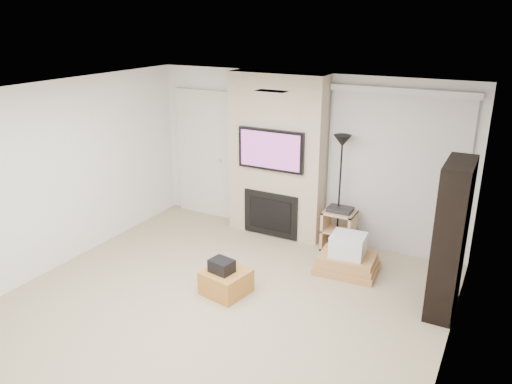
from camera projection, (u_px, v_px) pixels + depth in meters
The scene contains 15 objects.
floor at pixel (207, 317), 5.72m from camera, with size 5.00×5.50×0.00m, color tan.
ceiling at pixel (199, 98), 4.89m from camera, with size 5.00×5.50×0.00m, color white.
wall_back at pixel (304, 156), 7.60m from camera, with size 5.00×2.50×0.00m, color white.
wall_left at pixel (41, 182), 6.41m from camera, with size 5.50×2.50×0.00m, color white.
wall_right at pixel (451, 269), 4.20m from camera, with size 5.50×2.50×0.00m, color white.
hvac_vent at pixel (271, 91), 5.38m from camera, with size 0.35×0.18×0.01m, color silver.
ottoman at pixel (226, 282), 6.18m from camera, with size 0.50×0.50×0.30m, color #AF732F.
black_bag at pixel (222, 266), 6.09m from camera, with size 0.28×0.22×0.16m, color black.
fireplace_wall at pixel (277, 157), 7.58m from camera, with size 1.50×0.47×2.50m.
entry_door at pixel (204, 154), 8.43m from camera, with size 1.02×0.11×2.14m.
vertical_blinds at pixel (395, 168), 6.93m from camera, with size 1.98×0.10×2.37m.
floor_lamp at pixel (341, 160), 7.00m from camera, with size 0.25×0.25×1.71m.
av_stand at pixel (339, 228), 7.28m from camera, with size 0.45×0.38×0.66m.
box_stack at pixel (347, 258), 6.68m from camera, with size 0.85×0.67×0.54m.
bookshelf at pixel (450, 239), 5.60m from camera, with size 0.30×0.80×1.80m.
Camera 1 is at (2.81, -4.08, 3.26)m, focal length 35.00 mm.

